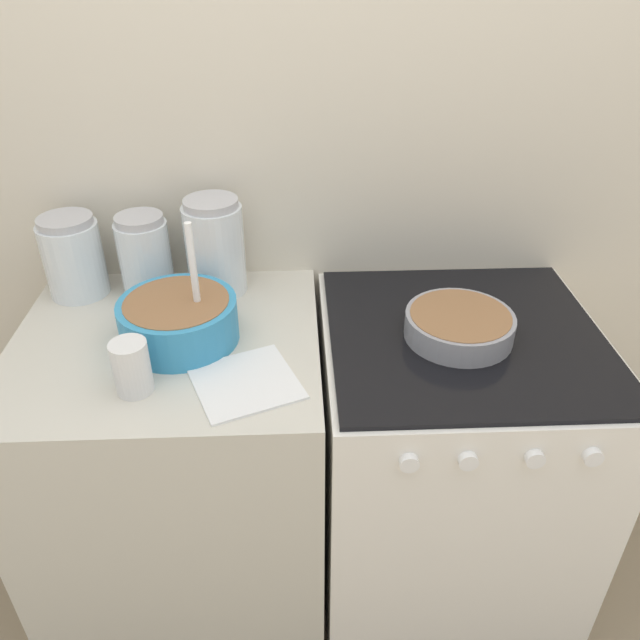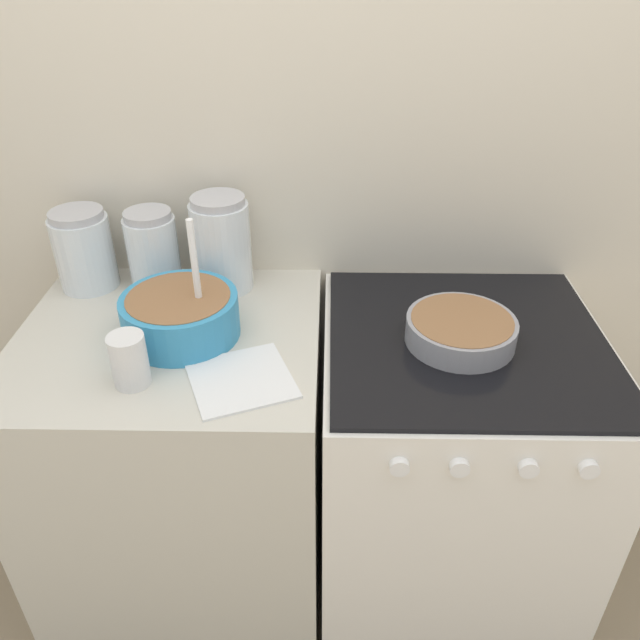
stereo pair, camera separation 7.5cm
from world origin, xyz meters
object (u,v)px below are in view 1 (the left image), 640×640
Objects in this scene: baking_pan at (459,325)px; storage_jar_middle at (146,260)px; storage_jar_left at (74,261)px; storage_jar_right at (216,253)px; mixing_bowl at (179,318)px; tin_can at (132,367)px; stove at (445,466)px.

storage_jar_middle reaches higher than baking_pan.
baking_pan is 0.98m from storage_jar_left.
storage_jar_right is at bearing 0.00° from storage_jar_left.
mixing_bowl reaches higher than storage_jar_right.
mixing_bowl is at bearing 69.63° from tin_can.
stove is at bearing -16.63° from storage_jar_middle.
mixing_bowl is at bearing 178.42° from baking_pan.
mixing_bowl is 0.25m from storage_jar_right.
mixing_bowl reaches higher than baking_pan.
baking_pan is 1.19× the size of storage_jar_left.
baking_pan is at bearing -14.92° from storage_jar_left.
storage_jar_middle is (-0.76, 0.25, 0.06)m from baking_pan.
baking_pan is 0.81m from storage_jar_middle.
storage_jar_right is (0.18, 0.00, 0.02)m from storage_jar_middle.
storage_jar_middle is (-0.79, 0.24, 0.54)m from stove.
storage_jar_middle is at bearing 180.00° from storage_jar_right.
storage_jar_left is at bearing 166.35° from stove.
storage_jar_left is at bearing 118.52° from tin_can.
baking_pan is (0.65, -0.02, -0.03)m from mixing_bowl.
mixing_bowl is 1.16× the size of baking_pan.
storage_jar_right is at bearing 156.64° from baking_pan.
baking_pan is 0.74m from tin_can.
tin_can is at bearing -110.37° from mixing_bowl.
storage_jar_middle is at bearing 116.13° from mixing_bowl.
storage_jar_right is (0.07, 0.23, 0.05)m from mixing_bowl.
mixing_bowl is 1.38× the size of storage_jar_middle.
stove is 0.98m from storage_jar_middle.
storage_jar_middle is 0.84× the size of storage_jar_right.
mixing_bowl is 2.50× the size of tin_can.
storage_jar_left is 0.84× the size of storage_jar_right.
baking_pan is at bearing -18.24° from storage_jar_middle.
storage_jar_right is 0.44m from tin_can.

